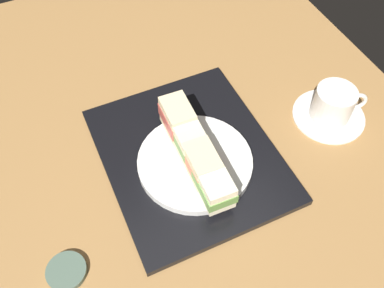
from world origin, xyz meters
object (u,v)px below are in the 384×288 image
sandwich_plate (195,162)px  sandwich_farmost (214,186)px  sandwich_nearmost (178,118)px  sandwich_inner_far (201,162)px  coffee_cup (333,106)px  small_sauce_dish (67,271)px  sandwich_inner_near (189,140)px

sandwich_plate → sandwich_farmost: 8.57cm
sandwich_nearmost → sandwich_inner_far: 10.48cm
sandwich_plate → coffee_cup: coffee_cup is taller
coffee_cup → small_sauce_dish: 57.94cm
sandwich_inner_near → sandwich_nearmost: bearing=179.3°
sandwich_nearmost → sandwich_farmost: 15.71cm
sandwich_farmost → sandwich_inner_near: bearing=179.3°
sandwich_inner_far → sandwich_farmost: (5.23, -0.06, -0.11)cm
sandwich_inner_near → coffee_cup: size_ratio=0.53×
sandwich_plate → sandwich_farmost: sandwich_farmost is taller
sandwich_nearmost → coffee_cup: sandwich_nearmost is taller
sandwich_inner_near → sandwich_inner_far: same height
sandwich_plate → sandwich_farmost: bearing=-0.7°
sandwich_inner_far → sandwich_farmost: size_ratio=1.01×
sandwich_farmost → small_sauce_dish: sandwich_farmost is taller
sandwich_nearmost → sandwich_inner_far: size_ratio=0.99×
small_sauce_dish → sandwich_farmost: bearing=93.3°
sandwich_inner_far → coffee_cup: size_ratio=0.53×
small_sauce_dish → sandwich_inner_far: bearing=104.2°
sandwich_inner_near → coffee_cup: sandwich_inner_near is taller
small_sauce_dish → sandwich_nearmost: bearing=122.7°
sandwich_inner_far → coffee_cup: bearing=95.2°
sandwich_nearmost → sandwich_inner_near: 5.25cm
sandwich_inner_near → coffee_cup: bearing=85.4°
sandwich_inner_near → small_sauce_dish: (12.01, -26.82, -5.23)cm
sandwich_inner_far → coffee_cup: sandwich_inner_far is taller
sandwich_plate → sandwich_inner_far: sandwich_inner_far is taller
sandwich_nearmost → sandwich_plate: bearing=-0.7°
sandwich_inner_near → small_sauce_dish: 29.85cm
sandwich_inner_near → sandwich_farmost: sandwich_inner_near is taller
sandwich_inner_near → sandwich_inner_far: bearing=-0.7°
sandwich_plate → sandwich_farmost: size_ratio=2.76×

